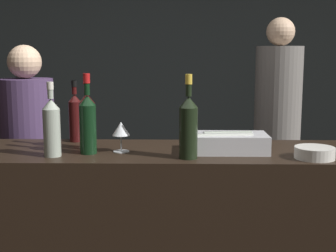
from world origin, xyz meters
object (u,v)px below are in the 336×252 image
candle_votive (256,140)px  red_wine_bottle_tall (87,119)px  wine_glass (121,130)px  champagne_bottle (188,125)px  person_in_hoodie (29,158)px  red_wine_bottle_burgundy (88,122)px  white_wine_bottle (52,126)px  person_blond_tee (277,125)px  ice_bin_with_bottles (229,142)px  bowl_white (315,152)px  red_wine_bottle_black_foil (75,116)px

candle_votive → red_wine_bottle_tall: (-0.89, -0.13, 0.13)m
wine_glass → champagne_bottle: size_ratio=0.38×
red_wine_bottle_tall → person_in_hoodie: bearing=131.1°
wine_glass → red_wine_bottle_burgundy: bearing=-165.7°
candle_votive → champagne_bottle: champagne_bottle is taller
white_wine_bottle → red_wine_bottle_tall: bearing=53.1°
champagne_bottle → person_blond_tee: 1.58m
person_blond_tee → ice_bin_with_bottles: bearing=-55.9°
red_wine_bottle_tall → bowl_white: bearing=-10.5°
bowl_white → white_wine_bottle: size_ratio=0.52×
bowl_white → champagne_bottle: champagne_bottle is taller
ice_bin_with_bottles → white_wine_bottle: size_ratio=1.03×
red_wine_bottle_black_foil → white_wine_bottle: size_ratio=0.95×
red_wine_bottle_black_foil → ice_bin_with_bottles: bearing=-17.6°
red_wine_bottle_burgundy → red_wine_bottle_black_foil: 0.33m
ice_bin_with_bottles → red_wine_bottle_burgundy: size_ratio=0.93×
red_wine_bottle_burgundy → red_wine_bottle_tall: 0.12m
ice_bin_with_bottles → person_in_hoodie: bearing=152.5°
red_wine_bottle_burgundy → person_in_hoodie: person_in_hoodie is taller
champagne_bottle → white_wine_bottle: 0.65m
red_wine_bottle_tall → person_in_hoodie: person_in_hoodie is taller
ice_bin_with_bottles → wine_glass: bearing=-179.2°
red_wine_bottle_tall → white_wine_bottle: red_wine_bottle_tall is taller
champagne_bottle → person_in_hoodie: (-1.00, 0.78, -0.34)m
white_wine_bottle → ice_bin_with_bottles: bearing=7.5°
red_wine_bottle_burgundy → red_wine_bottle_black_foil: size_ratio=1.16×
bowl_white → white_wine_bottle: bearing=178.9°
red_wine_bottle_burgundy → red_wine_bottle_tall: red_wine_bottle_burgundy is taller
person_in_hoodie → white_wine_bottle: bearing=-104.1°
red_wine_bottle_black_foil → champagne_bottle: champagne_bottle is taller
bowl_white → candle_votive: bearing=123.5°
bowl_white → wine_glass: size_ratio=1.23×
white_wine_bottle → person_blond_tee: person_blond_tee is taller
red_wine_bottle_tall → champagne_bottle: 0.55m
red_wine_bottle_burgundy → bowl_white: bearing=-4.7°
person_in_hoodie → person_blond_tee: 1.83m
ice_bin_with_bottles → white_wine_bottle: bearing=-172.5°
wine_glass → person_blond_tee: bearing=50.3°
red_wine_bottle_tall → white_wine_bottle: 0.22m
red_wine_bottle_tall → person_in_hoodie: (-0.49, 0.56, -0.34)m
white_wine_bottle → person_blond_tee: size_ratio=0.19×
ice_bin_with_bottles → red_wine_bottle_burgundy: bearing=-176.1°
red_wine_bottle_tall → champagne_bottle: (0.51, -0.21, 0.00)m
red_wine_bottle_burgundy → red_wine_bottle_tall: (-0.02, 0.11, -0.00)m
wine_glass → person_in_hoodie: bearing=136.5°
person_in_hoodie → wine_glass: bearing=-83.2°
bowl_white → person_in_hoodie: size_ratio=0.11×
wine_glass → red_wine_bottle_burgundy: 0.17m
candle_votive → red_wine_bottle_black_foil: red_wine_bottle_black_foil is taller
ice_bin_with_bottles → red_wine_bottle_tall: bearing=174.7°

